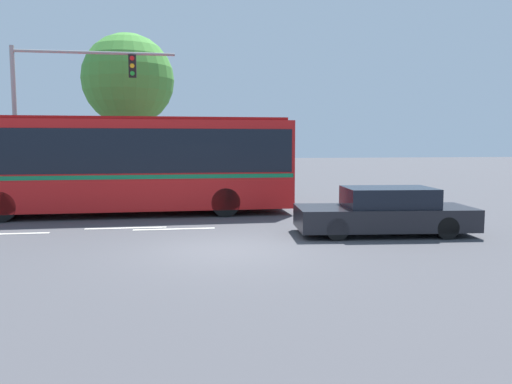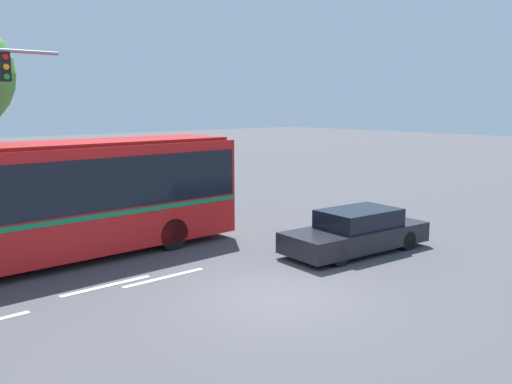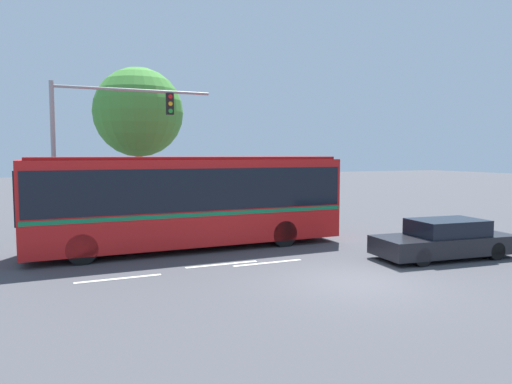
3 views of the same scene
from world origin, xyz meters
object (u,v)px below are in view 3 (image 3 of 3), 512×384
traffic_light_pole (96,134)px  street_tree_left (138,113)px  city_bus (190,197)px  sedan_foreground (445,240)px

traffic_light_pole → street_tree_left: street_tree_left is taller
city_bus → sedan_foreground: size_ratio=2.33×
street_tree_left → city_bus: bearing=-85.0°
city_bus → traffic_light_pole: traffic_light_pole is taller
sedan_foreground → traffic_light_pole: size_ratio=0.78×
sedan_foreground → street_tree_left: (-8.13, 12.20, 4.97)m
traffic_light_pole → sedan_foreground: bearing=-37.1°
traffic_light_pole → street_tree_left: 5.02m
sedan_foreground → traffic_light_pole: bearing=-32.2°
city_bus → traffic_light_pole: 4.84m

